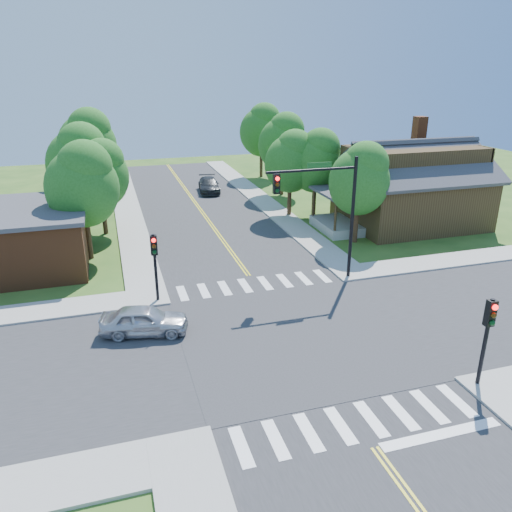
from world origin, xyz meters
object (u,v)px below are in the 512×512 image
object	(u,v)px
car_dgrey	(209,185)
signal_mast_ne	(326,201)
signal_pole_nw	(155,256)
house_ne	(411,182)
car_silver	(144,321)
signal_pole_se	(488,327)

from	to	relation	value
car_dgrey	signal_mast_ne	bearing A→B (deg)	-78.66
signal_mast_ne	signal_pole_nw	world-z (taller)	signal_mast_ne
signal_mast_ne	signal_pole_nw	distance (m)	9.76
house_ne	car_silver	size ratio (longest dim) A/B	3.03
house_ne	car_silver	world-z (taller)	house_ne
house_ne	signal_pole_nw	bearing A→B (deg)	-157.31
house_ne	car_dgrey	world-z (taller)	house_ne
signal_pole_se	car_silver	world-z (taller)	signal_pole_se
signal_pole_nw	car_dgrey	xyz separation A→B (m)	(7.68, 23.48, -1.97)
house_ne	signal_pole_se	bearing A→B (deg)	-115.58
car_dgrey	signal_pole_se	bearing A→B (deg)	-77.33
house_ne	car_silver	distance (m)	24.87
signal_mast_ne	car_dgrey	distance (m)	23.90
signal_mast_ne	signal_pole_se	size ratio (longest dim) A/B	1.89
car_silver	house_ne	bearing A→B (deg)	-48.61
signal_mast_ne	car_dgrey	bearing A→B (deg)	94.46
signal_mast_ne	signal_pole_se	xyz separation A→B (m)	(1.69, -11.21, -2.19)
house_ne	car_dgrey	bearing A→B (deg)	131.31
house_ne	car_dgrey	distance (m)	19.91
signal_pole_se	car_silver	xyz separation A→B (m)	(-12.17, 7.95, -1.97)
signal_pole_se	house_ne	distance (m)	22.03
car_silver	car_dgrey	distance (m)	28.09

